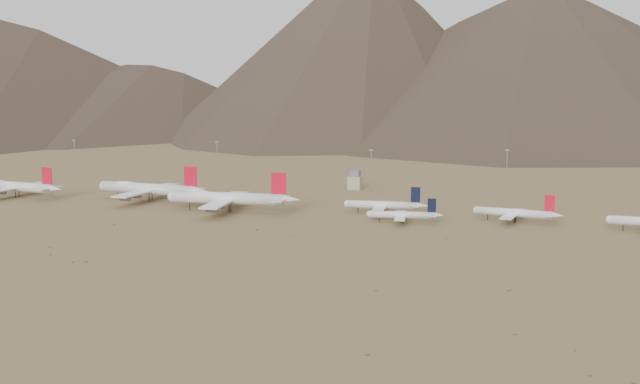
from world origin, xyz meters
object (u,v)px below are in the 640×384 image
(widebody_west, at_px, (16,186))
(narrowbody_a, at_px, (385,205))
(widebody_east, at_px, (228,198))
(control_tower, at_px, (355,181))
(narrowbody_b, at_px, (404,215))
(widebody_centre, at_px, (149,189))

(widebody_west, distance_m, narrowbody_a, 218.03)
(widebody_east, xyz_separation_m, control_tower, (42.88, 98.05, -2.07))
(narrowbody_a, distance_m, narrowbody_b, 25.30)
(widebody_west, xyz_separation_m, narrowbody_a, (217.79, 10.15, -1.77))
(widebody_centre, bearing_deg, control_tower, 43.08)
(widebody_centre, relative_size, narrowbody_a, 1.62)
(narrowbody_b, height_order, control_tower, narrowbody_b)
(widebody_centre, bearing_deg, narrowbody_b, -3.59)
(widebody_centre, height_order, narrowbody_b, widebody_centre)
(widebody_west, relative_size, widebody_east, 0.88)
(widebody_west, relative_size, narrowbody_b, 1.69)
(widebody_east, height_order, narrowbody_a, widebody_east)
(widebody_east, xyz_separation_m, narrowbody_a, (79.67, 18.41, -2.67))
(control_tower, bearing_deg, narrowbody_a, -65.20)
(widebody_west, relative_size, control_tower, 5.27)
(widebody_west, xyz_separation_m, narrowbody_b, (231.95, -10.80, -2.47))
(widebody_east, distance_m, narrowbody_a, 81.81)
(narrowbody_a, relative_size, control_tower, 3.67)
(widebody_east, height_order, narrowbody_b, widebody_east)
(widebody_east, relative_size, control_tower, 6.01)
(widebody_east, bearing_deg, narrowbody_b, -7.32)
(widebody_centre, distance_m, narrowbody_b, 151.64)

